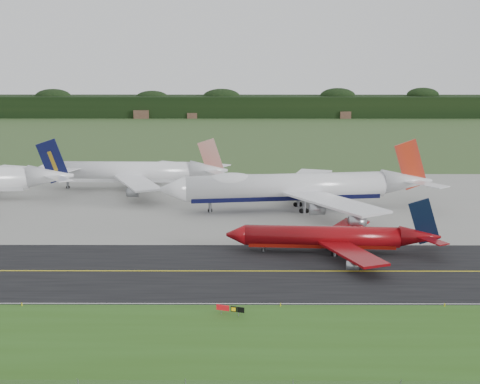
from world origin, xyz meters
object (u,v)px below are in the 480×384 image
(jet_red_737, at_px, (334,237))
(taxiway_sign, at_px, (230,309))
(jet_ba_747, at_px, (296,187))
(jet_star_tail, at_px, (131,172))

(jet_red_737, bearing_deg, taxiway_sign, -121.91)
(taxiway_sign, bearing_deg, jet_red_737, 58.09)
(jet_ba_747, distance_m, jet_star_tail, 50.49)
(jet_ba_747, distance_m, taxiway_sign, 67.80)
(jet_red_737, height_order, jet_star_tail, jet_star_tail)
(jet_ba_747, bearing_deg, taxiway_sign, -102.52)
(jet_red_737, bearing_deg, jet_ba_747, 97.53)
(jet_star_tail, height_order, taxiway_sign, jet_star_tail)
(jet_ba_747, height_order, jet_star_tail, jet_ba_747)
(jet_ba_747, bearing_deg, jet_star_tail, 150.79)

